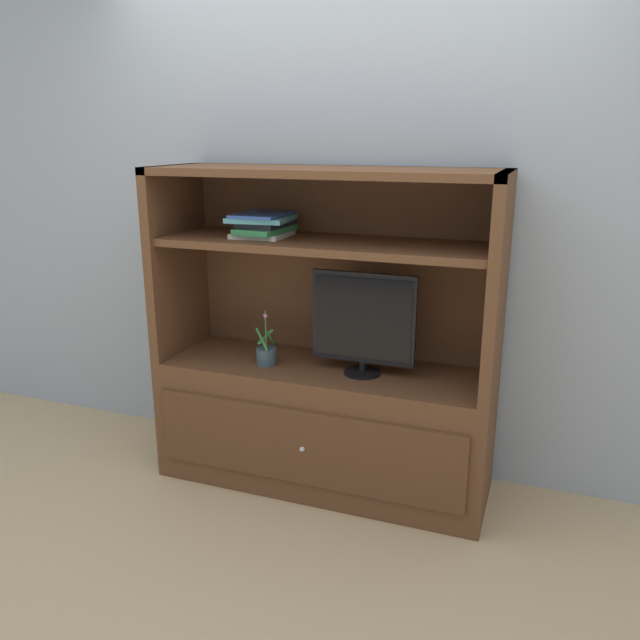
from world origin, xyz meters
TOP-DOWN VIEW (x-y plane):
  - ground_plane at (0.00, 0.00)m, footprint 8.00×8.00m
  - painted_rear_wall at (0.00, 0.75)m, footprint 6.00×0.10m
  - media_console at (0.00, 0.41)m, footprint 1.64×0.56m
  - tv_monitor at (0.21, 0.37)m, footprint 0.50×0.18m
  - potted_plant at (-0.27, 0.33)m, footprint 0.11×0.13m
  - magazine_stack at (-0.31, 0.40)m, footprint 0.30×0.32m

SIDE VIEW (x-z plane):
  - ground_plane at x=0.00m, z-range 0.00..0.00m
  - media_console at x=0.00m, z-range -0.29..1.28m
  - potted_plant at x=-0.27m, z-range 0.53..0.81m
  - tv_monitor at x=0.21m, z-range 0.63..1.12m
  - magazine_stack at x=-0.31m, z-range 1.24..1.36m
  - painted_rear_wall at x=0.00m, z-range 0.00..2.80m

